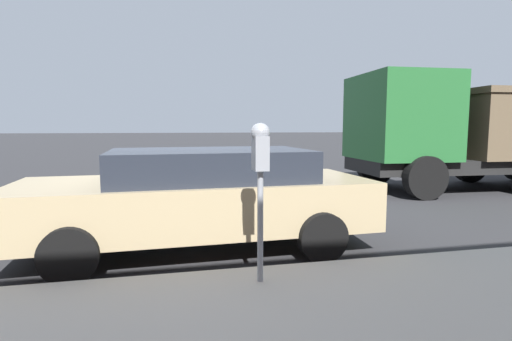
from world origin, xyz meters
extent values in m
plane|color=#2B2B2D|center=(0.00, 0.00, 0.00)|extent=(220.00, 220.00, 0.00)
cylinder|color=gray|center=(-2.61, -0.65, 0.72)|extent=(0.06, 0.06, 1.14)
cube|color=gray|center=(-2.61, -0.65, 1.46)|extent=(0.20, 0.14, 0.34)
sphere|color=gray|center=(-2.61, -0.65, 1.66)|extent=(0.19, 0.19, 0.19)
cube|color=gold|center=(-2.51, -0.65, 1.41)|extent=(0.01, 0.11, 0.12)
cube|color=black|center=(-2.51, -0.65, 1.53)|extent=(0.01, 0.10, 0.08)
cube|color=tan|center=(-0.89, -0.14, 0.65)|extent=(2.01, 4.86, 0.66)
cube|color=#232833|center=(-0.88, -0.34, 1.19)|extent=(1.72, 2.74, 0.42)
cylinder|color=black|center=(-1.86, 1.32, 0.32)|extent=(0.24, 0.65, 0.64)
cylinder|color=black|center=(0.01, 1.37, 0.32)|extent=(0.24, 0.65, 0.64)
cylinder|color=black|center=(-1.78, -1.66, 0.32)|extent=(0.24, 0.65, 0.64)
cylinder|color=black|center=(0.09, -1.61, 0.32)|extent=(0.24, 0.65, 0.64)
cube|color=black|center=(2.93, -8.21, 0.70)|extent=(2.46, 7.13, 0.35)
cube|color=#23602D|center=(3.04, -5.75, 1.97)|extent=(2.61, 2.22, 2.20)
cylinder|color=black|center=(1.78, -5.69, 0.52)|extent=(0.35, 1.05, 1.04)
cylinder|color=black|center=(4.30, -5.80, 0.52)|extent=(0.35, 1.05, 1.04)
cylinder|color=black|center=(4.16, -8.97, 0.52)|extent=(0.35, 1.05, 1.04)
camera|label=1|loc=(-6.44, 0.25, 1.72)|focal=28.00mm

